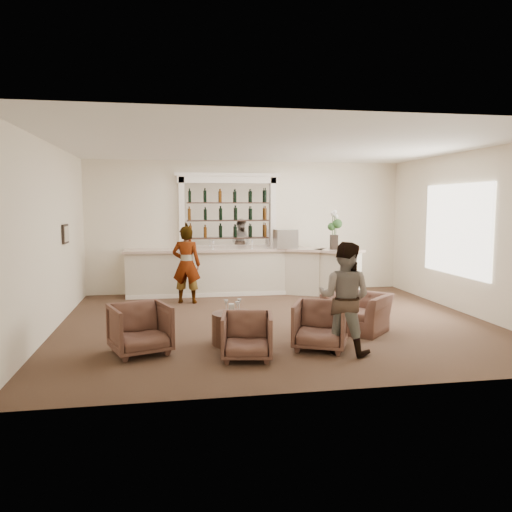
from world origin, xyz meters
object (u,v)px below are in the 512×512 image
at_px(cocktail_table, 234,328).
at_px(espresso_machine, 286,239).
at_px(flower_vase, 334,228).
at_px(sommelier, 186,265).
at_px(armchair_left, 140,329).
at_px(armchair_far, 357,312).
at_px(guest, 344,298).
at_px(armchair_center, 247,336).
at_px(armchair_right, 320,325).
at_px(bar_counter, 244,272).

distance_m(cocktail_table, espresso_machine, 4.71).
distance_m(cocktail_table, flower_vase, 4.92).
bearing_deg(flower_vase, cocktail_table, -128.13).
xyz_separation_m(sommelier, espresso_machine, (2.46, 0.73, 0.50)).
bearing_deg(armchair_left, cocktail_table, -8.12).
relative_size(cocktail_table, flower_vase, 0.75).
height_order(armchair_far, espresso_machine, espresso_machine).
relative_size(sommelier, espresso_machine, 3.29).
xyz_separation_m(guest, flower_vase, (1.34, 4.48, 0.83)).
distance_m(armchair_far, flower_vase, 3.60).
relative_size(armchair_left, espresso_machine, 1.57).
xyz_separation_m(sommelier, armchair_center, (0.72, -4.29, -0.54)).
relative_size(armchair_left, flower_vase, 0.89).
bearing_deg(armchair_far, armchair_center, -105.35).
relative_size(armchair_left, armchair_right, 1.03).
relative_size(bar_counter, guest, 3.40).
height_order(bar_counter, armchair_right, bar_counter).
bearing_deg(armchair_left, espresso_machine, 34.10).
relative_size(guest, espresso_machine, 3.16).
height_order(bar_counter, sommelier, sommelier).
xyz_separation_m(cocktail_table, armchair_center, (0.09, -0.82, 0.09)).
bearing_deg(flower_vase, armchair_far, -101.43).
bearing_deg(armchair_right, armchair_left, -160.53).
distance_m(guest, espresso_machine, 5.00).
xyz_separation_m(bar_counter, flower_vase, (2.11, -0.57, 1.10)).
distance_m(armchair_center, armchair_far, 2.50).
xyz_separation_m(guest, espresso_machine, (0.26, 4.97, 0.53)).
xyz_separation_m(cocktail_table, espresso_machine, (1.83, 4.19, 1.12)).
distance_m(cocktail_table, armchair_right, 1.39).
bearing_deg(sommelier, armchair_center, 112.47).
height_order(bar_counter, guest, guest).
relative_size(cocktail_table, armchair_left, 0.84).
height_order(guest, armchair_center, guest).
relative_size(bar_counter, armchair_left, 6.86).
relative_size(sommelier, armchair_far, 1.70).
bearing_deg(armchair_right, guest, -17.10).
height_order(cocktail_table, armchair_far, armchair_far).
height_order(bar_counter, armchair_far, bar_counter).
bearing_deg(bar_counter, flower_vase, -15.12).
height_order(armchair_left, armchair_center, armchair_left).
relative_size(sommelier, armchair_left, 2.10).
distance_m(armchair_right, espresso_machine, 4.85).
height_order(bar_counter, espresso_machine, espresso_machine).
relative_size(sommelier, flower_vase, 1.86).
bearing_deg(bar_counter, cocktail_table, -100.55).
xyz_separation_m(bar_counter, armchair_center, (-0.71, -5.10, -0.24)).
bearing_deg(armchair_left, armchair_far, -8.65).
bearing_deg(flower_vase, armchair_left, -137.41).
height_order(guest, armchair_left, guest).
height_order(guest, armchair_far, guest).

